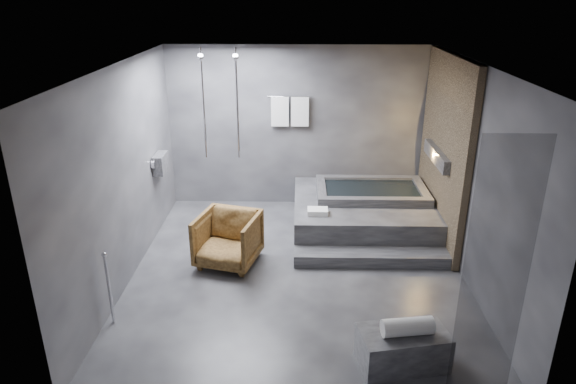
{
  "coord_description": "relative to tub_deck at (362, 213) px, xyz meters",
  "views": [
    {
      "loc": [
        0.01,
        -6.19,
        3.65
      ],
      "look_at": [
        -0.13,
        0.3,
        1.07
      ],
      "focal_mm": 32.0,
      "sensor_mm": 36.0,
      "label": 1
    }
  ],
  "objects": [
    {
      "name": "room",
      "position": [
        -0.65,
        -1.21,
        1.48
      ],
      "size": [
        5.0,
        5.04,
        2.82
      ],
      "color": "#28282A",
      "rests_on": "ground"
    },
    {
      "name": "driftwood_chair",
      "position": [
        -2.03,
        -1.22,
        0.12
      ],
      "size": [
        0.98,
        1.0,
        0.75
      ],
      "primitive_type": "imported",
      "rotation": [
        0.0,
        0.0,
        -0.26
      ],
      "color": "#402810",
      "rests_on": "ground"
    },
    {
      "name": "tub_deck",
      "position": [
        0.0,
        0.0,
        0.0
      ],
      "size": [
        2.2,
        2.0,
        0.5
      ],
      "primitive_type": "cube",
      "color": "#2C2C2F",
      "rests_on": "ground"
    },
    {
      "name": "rolled_towel",
      "position": [
        0.06,
        -3.33,
        0.24
      ],
      "size": [
        0.54,
        0.26,
        0.19
      ],
      "primitive_type": "cylinder",
      "rotation": [
        0.0,
        1.57,
        0.15
      ],
      "color": "white",
      "rests_on": "concrete_bench"
    },
    {
      "name": "tub_step",
      "position": [
        0.0,
        -1.18,
        -0.16
      ],
      "size": [
        2.2,
        0.36,
        0.18
      ],
      "primitive_type": "cube",
      "color": "#2C2C2F",
      "rests_on": "ground"
    },
    {
      "name": "deck_towel",
      "position": [
        -0.75,
        -0.6,
        0.29
      ],
      "size": [
        0.31,
        0.23,
        0.08
      ],
      "primitive_type": "cube",
      "rotation": [
        0.0,
        0.0,
        -0.01
      ],
      "color": "white",
      "rests_on": "tub_deck"
    },
    {
      "name": "concrete_bench",
      "position": [
        0.05,
        -3.29,
        -0.05
      ],
      "size": [
        0.97,
        0.65,
        0.4
      ],
      "primitive_type": "cube",
      "rotation": [
        0.0,
        0.0,
        0.19
      ],
      "color": "#323234",
      "rests_on": "ground"
    }
  ]
}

